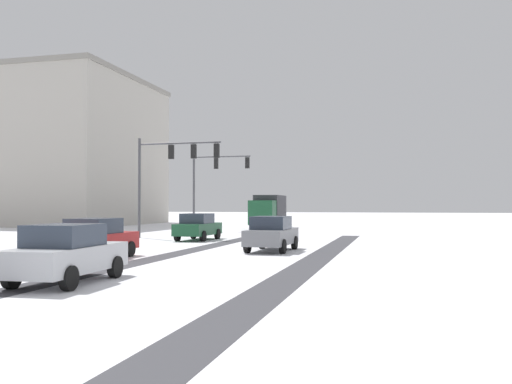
% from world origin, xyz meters
% --- Properties ---
extents(wheel_track_left_lane, '(1.13, 36.23, 0.01)m').
position_xyz_m(wheel_track_left_lane, '(-2.44, 16.47, 0.00)').
color(wheel_track_left_lane, '#424247').
rests_on(wheel_track_left_lane, ground).
extents(wheel_track_right_lane, '(1.20, 36.23, 0.01)m').
position_xyz_m(wheel_track_right_lane, '(3.85, 16.47, 0.00)').
color(wheel_track_right_lane, '#424247').
rests_on(wheel_track_right_lane, ground).
extents(traffic_signal_far_left, '(4.92, 0.41, 6.50)m').
position_xyz_m(traffic_signal_far_left, '(-7.72, 38.97, 4.59)').
color(traffic_signal_far_left, '#47474C').
rests_on(traffic_signal_far_left, ground).
extents(traffic_signal_near_left, '(5.72, 0.44, 6.50)m').
position_xyz_m(traffic_signal_near_left, '(-7.13, 28.91, 4.78)').
color(traffic_signal_near_left, '#47474C').
rests_on(traffic_signal_near_left, ground).
extents(car_dark_green_lead, '(1.89, 4.13, 1.62)m').
position_xyz_m(car_dark_green_lead, '(-4.82, 27.58, 0.82)').
color(car_dark_green_lead, '#194C2D').
rests_on(car_dark_green_lead, ground).
extents(car_grey_second, '(1.91, 4.14, 1.62)m').
position_xyz_m(car_grey_second, '(1.29, 20.93, 0.82)').
color(car_grey_second, slate).
rests_on(car_grey_second, ground).
extents(car_red_third, '(1.87, 4.12, 1.62)m').
position_xyz_m(car_red_third, '(-4.64, 15.51, 0.82)').
color(car_red_third, red).
rests_on(car_red_third, ground).
extents(car_silver_fourth, '(1.97, 4.17, 1.62)m').
position_xyz_m(car_silver_fourth, '(-1.88, 9.35, 0.82)').
color(car_silver_fourth, '#B7BABF').
rests_on(car_silver_fourth, ground).
extents(box_truck_delivery, '(2.52, 7.48, 3.02)m').
position_xyz_m(box_truck_delivery, '(-4.42, 44.95, 1.63)').
color(box_truck_delivery, '#194C2D').
rests_on(box_truck_delivery, ground).
extents(office_building_far_left_block, '(21.14, 18.72, 15.91)m').
position_xyz_m(office_building_far_left_block, '(-30.53, 49.35, 7.96)').
color(office_building_far_left_block, '#B2ADA3').
rests_on(office_building_far_left_block, ground).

